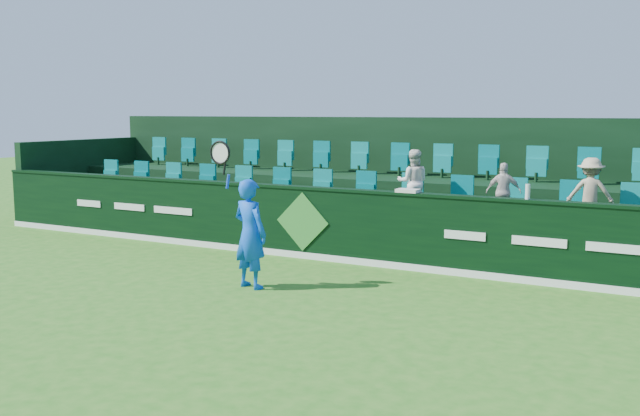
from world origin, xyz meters
The scene contains 13 objects.
ground centered at (0.00, 0.00, 0.00)m, with size 60.00×60.00×0.00m, color #256F1A.
sponsor_hoarding centered at (0.00, 4.00, 0.67)m, with size 16.00×0.25×1.35m.
stand_tier_front centered at (0.00, 5.10, 0.40)m, with size 16.00×2.00×0.80m, color black.
stand_tier_back centered at (0.00, 7.00, 0.65)m, with size 16.00×1.80×1.30m, color black.
stand_rear centered at (0.00, 7.44, 1.22)m, with size 16.00×4.10×2.60m.
seat_row_front centered at (0.00, 5.50, 1.10)m, with size 13.50×0.50×0.60m, color #0C807B.
seat_row_back centered at (0.00, 7.30, 1.60)m, with size 13.50×0.50×0.60m, color #0C807B.
tennis_player centered at (0.38, 1.58, 0.87)m, with size 1.04×0.53×2.32m.
spectator_left centered at (1.70, 5.12, 1.41)m, with size 0.60×0.47×1.23m, color white.
spectator_middle centered at (3.41, 5.12, 1.32)m, with size 0.61×0.25×1.04m, color beige.
spectator_right centered at (4.86, 5.12, 1.39)m, with size 0.76×0.44×1.17m, color tan.
towel centered at (2.04, 4.00, 1.38)m, with size 0.38×0.25×0.06m, color silver.
drinks_bottle centered at (4.07, 4.00, 1.47)m, with size 0.08×0.08×0.24m, color silver.
Camera 1 is at (6.55, -7.45, 2.75)m, focal length 40.00 mm.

